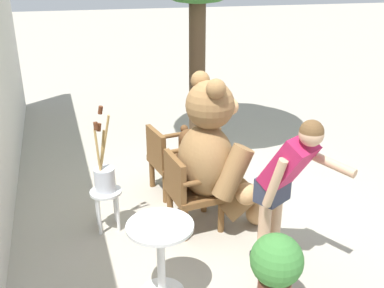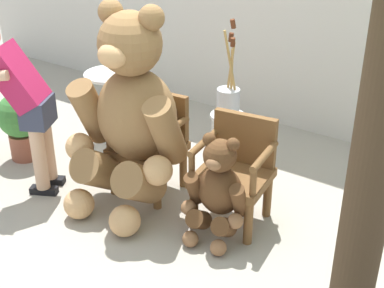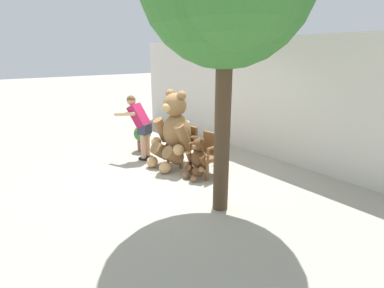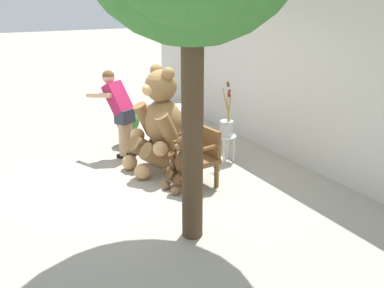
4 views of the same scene
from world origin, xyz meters
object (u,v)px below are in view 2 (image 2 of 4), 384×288
Objects in this scene: white_stool at (227,124)px; brush_bucket at (228,98)px; wooden_chair_right at (236,168)px; round_side_table at (113,98)px; wooden_chair_left at (152,141)px; teddy_bear_large at (130,112)px; person_visitor at (20,94)px; potted_plant at (21,121)px; teddy_bear_small at (218,189)px.

brush_bucket is at bearing 40.42° from white_stool.
wooden_chair_right is at bearing -55.06° from white_stool.
round_side_table is (-1.83, 0.57, -0.01)m from wooden_chair_right.
round_side_table is at bearing 149.76° from wooden_chair_left.
brush_bucket is 1.30× the size of round_side_table.
teddy_bear_large is 1.12× the size of person_visitor.
brush_bucket is (1.12, 1.50, -0.27)m from person_visitor.
person_visitor is at bearing -158.03° from teddy_bear_large.
white_stool is at bearing 53.24° from person_visitor.
teddy_bear_large is 1.46m from potted_plant.
wooden_chair_left and wooden_chair_right have the same top height.
brush_bucket is 1.38× the size of potted_plant.
wooden_chair_right is 1.88m from person_visitor.
round_side_table is (-0.99, 0.84, -0.38)m from teddy_bear_large.
teddy_bear_large is at bearing -40.42° from round_side_table.
round_side_table is (-1.22, -0.30, -0.19)m from brush_bucket.
person_visitor is at bearing -32.82° from potted_plant.
person_visitor is (-0.88, -0.36, 0.07)m from teddy_bear_large.
brush_bucket is at bearing 53.23° from person_visitor.
wooden_chair_right is at bearing -17.32° from round_side_table.
brush_bucket reaches higher than wooden_chair_left.
round_side_table is at bearing 139.58° from teddy_bear_large.
teddy_bear_small is 1.25× the size of potted_plant.
white_stool is 0.49× the size of brush_bucket.
teddy_bear_large is at bearing 0.98° from potted_plant.
teddy_bear_large is 0.95m from teddy_bear_small.
person_visitor is 1.29m from round_side_table.
potted_plant is at bearing -179.76° from teddy_bear_small.
teddy_bear_large is at bearing -87.62° from wooden_chair_left.
wooden_chair_right is 1.06m from white_stool.
person_visitor is 3.28× the size of white_stool.
wooden_chair_left reaches higher than round_side_table.
teddy_bear_small is 0.91× the size of brush_bucket.
teddy_bear_large is at bearing -101.60° from white_stool.
white_stool is 0.28m from brush_bucket.
teddy_bear_small is at bearing 0.24° from potted_plant.
wooden_chair_right is 0.51× the size of teddy_bear_large.
wooden_chair_left is 1.19× the size of round_side_table.
round_side_table is at bearing 95.05° from person_visitor.
wooden_chair_left is at bearing -105.86° from brush_bucket.
teddy_bear_small is at bearing -87.13° from wooden_chair_right.
teddy_bear_large reaches higher than teddy_bear_small.
wooden_chair_right reaches higher than round_side_table.
teddy_bear_small is 1.33m from brush_bucket.
potted_plant is at bearing -115.28° from round_side_table.
wooden_chair_left is 0.51× the size of teddy_bear_large.
teddy_bear_large is at bearing 179.02° from teddy_bear_small.
wooden_chair_left is at bearing -105.79° from white_stool.
brush_bucket is (-0.60, 0.87, 0.17)m from wooden_chair_right.
person_visitor reaches higher than potted_plant.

